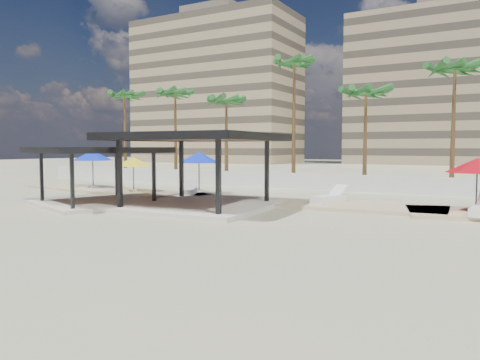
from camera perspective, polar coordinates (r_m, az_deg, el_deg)
The scene contains 19 objects.
ground at distance 21.01m, azimuth -6.44°, elevation -4.65°, with size 200.00×200.00×0.00m, color #C6B383.
promenade at distance 26.68m, azimuth 6.88°, elevation -2.68°, with size 44.45×7.97×0.24m.
boundary_wall at distance 35.08m, azimuth 9.16°, elevation -0.22°, with size 56.00×0.30×1.20m, color silver.
building_west at distance 101.38m, azimuth -2.94°, elevation 10.86°, with size 34.00×16.00×32.40m.
building_mid at distance 95.77m, azimuth 24.99°, elevation 10.30°, with size 38.00×16.00×30.40m.
pavilion_central at distance 24.21m, azimuth -5.26°, elevation 1.98°, with size 8.10×8.10×3.86m.
pavilion_west at distance 26.94m, azimuth -17.03°, elevation 1.13°, with size 7.96×7.96×3.16m.
umbrella_a at distance 36.46m, azimuth -17.53°, elevation 2.86°, with size 4.06×4.06×2.75m.
umbrella_b at distance 32.49m, azimuth -12.88°, elevation 2.17°, with size 3.08×3.08×2.32m.
umbrella_c at distance 23.99m, azimuth 26.96°, elevation 1.58°, with size 3.20×3.20×2.49m.
umbrella_f at distance 31.61m, azimuth -5.03°, elevation 2.74°, with size 3.94×3.94×2.66m.
lounger_a at distance 29.75m, azimuth -6.25°, elevation -1.37°, with size 1.59×2.28×0.83m.
lounger_b at distance 25.69m, azimuth 10.83°, elevation -2.22°, with size 1.45×2.54×0.91m.
palm_a at distance 48.58m, azimuth -13.90°, elevation 9.60°, with size 3.00×3.00×9.14m.
palm_b at distance 44.99m, azimuth -7.91°, elevation 10.00°, with size 3.00×3.00×9.03m.
palm_c at distance 41.01m, azimuth -1.68°, elevation 9.27°, with size 3.00×3.00×8.01m.
palm_d at distance 39.33m, azimuth 6.63°, elevation 13.40°, with size 3.00×3.00×10.86m.
palm_e at distance 36.56m, azimuth 15.10°, elevation 9.87°, with size 3.00×3.00×8.07m.
palm_f at distance 35.87m, azimuth 24.73°, elevation 11.73°, with size 3.00×3.00×9.37m.
Camera 1 is at (12.27, -16.76, 3.15)m, focal length 35.00 mm.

